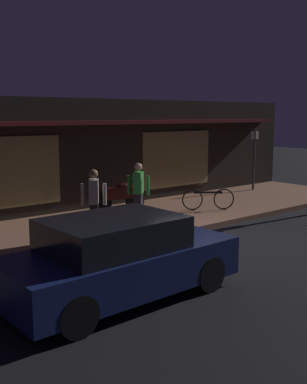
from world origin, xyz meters
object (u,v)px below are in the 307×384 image
(sign_post, at_px, (254,155))
(parked_car_near, at_px, (118,258))
(bicycle_parked, at_px, (208,198))
(person_bystander, at_px, (138,192))
(motorcycle, at_px, (120,196))
(person_photographer, at_px, (94,202))

(sign_post, bearing_deg, parked_car_near, -152.61)
(bicycle_parked, distance_m, person_bystander, 2.91)
(bicycle_parked, xyz_separation_m, person_bystander, (-2.86, -0.14, 0.52))
(person_bystander, distance_m, parked_car_near, 4.87)
(person_bystander, bearing_deg, bicycle_parked, 2.71)
(person_bystander, height_order, sign_post, sign_post)
(person_bystander, distance_m, sign_post, 7.35)
(motorcycle, height_order, person_photographer, person_photographer)
(motorcycle, distance_m, person_photographer, 3.18)
(person_photographer, bearing_deg, sign_post, 14.16)
(sign_post, bearing_deg, person_bystander, -166.19)
(person_bystander, bearing_deg, parked_car_near, -131.88)
(person_photographer, bearing_deg, motorcycle, 43.25)
(bicycle_parked, relative_size, person_bystander, 0.84)
(motorcycle, bearing_deg, parked_car_near, -125.81)
(bicycle_parked, height_order, sign_post, sign_post)
(motorcycle, relative_size, person_photographer, 1.01)
(motorcycle, distance_m, sign_post, 6.60)
(person_bystander, height_order, parked_car_near, person_bystander)
(bicycle_parked, relative_size, person_photographer, 0.84)
(person_photographer, xyz_separation_m, person_bystander, (1.72, 0.48, 0.00))
(parked_car_near, bearing_deg, bicycle_parked, 31.59)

